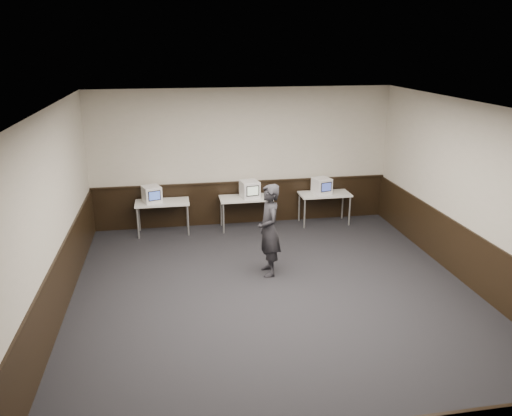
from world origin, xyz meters
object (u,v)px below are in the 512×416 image
Objects in this scene: desk_left at (162,205)px; emac_center at (250,189)px; emac_left at (152,194)px; person at (269,230)px; emac_right at (322,186)px; desk_right at (325,196)px; desk_center at (246,200)px.

emac_center reaches higher than desk_left.
person is (2.17, -2.48, -0.07)m from emac_left.
emac_right is (3.72, 0.01, 0.26)m from desk_left.
emac_left is at bearing 169.43° from emac_center.
desk_left is 3.80m from desk_right.
desk_left is 1.90m from desk_center.
desk_left is 0.69× the size of person.
desk_right is at bearing 0.00° from desk_center.
desk_left and desk_right have the same top height.
desk_left is at bearing 180.00° from desk_right.
desk_left is 1.00× the size of desk_right.
person reaches higher than desk_right.
desk_center is 2.13m from emac_left.
emac_right is at bearing -18.81° from emac_left.
person is (-1.85, -2.49, 0.19)m from desk_right.
person is at bearing -88.77° from desk_center.
person is at bearing -51.84° from desk_left.
person is (0.05, -2.49, 0.19)m from desk_center.
desk_right is 0.69× the size of person.
emac_left is at bearing -179.87° from desk_right.
emac_left is (-0.22, -0.01, 0.26)m from desk_left.
emac_right is at bearing 0.46° from desk_center.
desk_left is 3.17m from person.
desk_right is at bearing -19.03° from emac_left.
desk_center is (1.90, 0.00, 0.00)m from desk_left.
emac_right is at bearing 0.22° from desk_left.
person is at bearing -140.21° from emac_right.
person is (-0.04, -2.45, -0.08)m from emac_center.
person is (1.95, -2.49, 0.19)m from desk_left.
emac_center is 1.01× the size of emac_right.
person reaches higher than desk_left.
emac_right is (1.82, 0.01, 0.26)m from desk_center.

